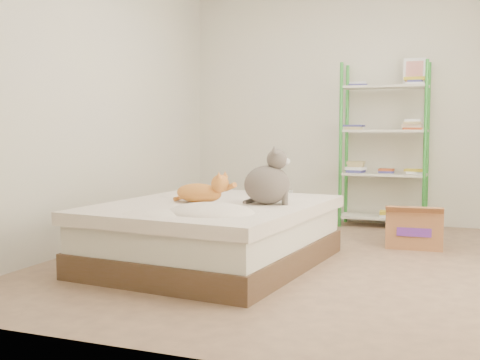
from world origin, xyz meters
The scene contains 7 objects.
room centered at (0.00, 0.00, 1.30)m, with size 3.81×4.21×2.61m.
bed centered at (-0.65, -0.35, 0.23)m, with size 1.63×1.96×0.47m.
orange_cat centered at (-0.76, -0.38, 0.56)m, with size 0.46×0.25×0.19m, color gold, non-canonical shape.
grey_cat centered at (-0.25, -0.28, 0.68)m, with size 0.30×0.36×0.42m, color #655851, non-canonical shape.
shelf_unit centered at (0.31, 1.88, 0.85)m, with size 0.88×0.36×1.74m.
cardboard_box centered at (0.71, 0.89, 0.17)m, with size 0.49×0.47×0.38m.
white_bin centered at (-0.81, 1.74, 0.18)m, with size 0.33×0.30×0.35m.
Camera 1 is at (1.15, -4.47, 1.03)m, focal length 45.00 mm.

